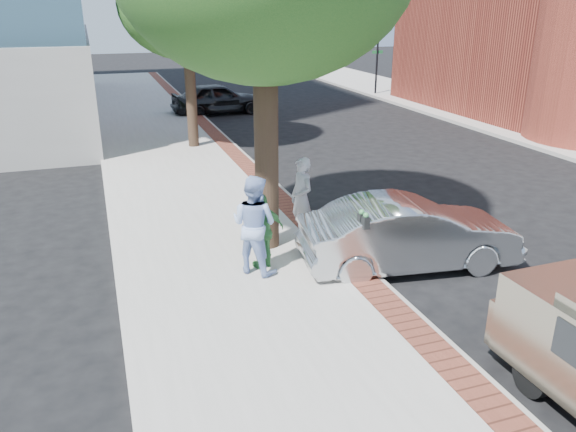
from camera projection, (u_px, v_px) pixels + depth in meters
name	position (u px, v px, depth m)	size (l,w,h in m)	color
ground	(323.00, 283.00, 11.38)	(120.00, 120.00, 0.00)	black
sidewalk	(185.00, 178.00, 17.98)	(5.00, 60.00, 0.15)	#9E9991
brick_strip	(251.00, 170.00, 18.62)	(0.60, 60.00, 0.01)	brown
curb	(261.00, 171.00, 18.75)	(0.10, 60.00, 0.15)	gray
signal_near	(185.00, 64.00, 30.32)	(0.70, 0.15, 3.80)	black
signal_far	(377.00, 58.00, 33.84)	(0.70, 0.15, 3.80)	black
tree_far	(185.00, 4.00, 19.97)	(4.80, 4.80, 7.14)	black
parking_meter	(363.00, 231.00, 10.79)	(0.12, 0.32, 1.47)	gray
person_gray	(302.00, 198.00, 12.94)	(0.70, 0.46, 1.91)	#B6B5BA
person_officer	(254.00, 224.00, 11.23)	(0.99, 0.77, 2.04)	#94AFE4
person_green	(263.00, 231.00, 11.47)	(0.94, 0.39, 1.60)	#3C8442
sedan_silver	(409.00, 234.00, 11.84)	(1.61, 4.61, 1.52)	#AEB1B5
bg_car	(218.00, 98.00, 28.63)	(1.87, 4.64, 1.58)	black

